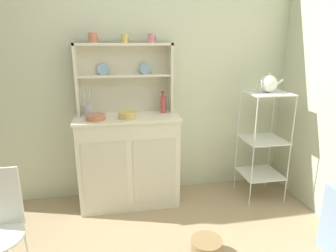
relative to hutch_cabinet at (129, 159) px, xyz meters
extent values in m
cube|color=beige|center=(0.14, 0.26, 0.78)|extent=(3.84, 0.05, 2.50)
cube|color=silver|center=(0.00, 0.00, -0.01)|extent=(0.96, 0.42, 0.91)
cube|color=beige|center=(-0.23, -0.21, -0.06)|extent=(0.40, 0.01, 0.64)
cube|color=beige|center=(0.23, -0.21, -0.06)|extent=(0.40, 0.01, 0.64)
cube|color=#EEE6CE|center=(0.00, 0.00, 0.43)|extent=(0.99, 0.45, 0.02)
cube|color=beige|center=(0.00, 0.20, 0.78)|extent=(0.92, 0.02, 0.68)
cube|color=silver|center=(-0.45, 0.12, 0.78)|extent=(0.02, 0.18, 0.68)
cube|color=silver|center=(0.45, 0.12, 0.78)|extent=(0.02, 0.18, 0.68)
cube|color=silver|center=(0.00, 0.12, 0.82)|extent=(0.88, 0.16, 0.02)
cube|color=silver|center=(0.00, 0.12, 1.11)|extent=(0.92, 0.18, 0.02)
cylinder|color=#8EB2D1|center=(-0.20, 0.16, 0.88)|extent=(0.11, 0.03, 0.11)
cylinder|color=#8EB2D1|center=(0.20, 0.16, 0.88)|extent=(0.11, 0.03, 0.11)
cylinder|color=silver|center=(1.17, -0.32, 0.09)|extent=(0.01, 0.01, 1.12)
cylinder|color=silver|center=(1.56, -0.32, 0.09)|extent=(0.01, 0.01, 1.12)
cylinder|color=silver|center=(1.17, 0.05, 0.09)|extent=(0.01, 0.01, 1.12)
cylinder|color=silver|center=(1.56, 0.05, 0.09)|extent=(0.01, 0.01, 1.12)
cube|color=silver|center=(1.36, -0.14, 0.65)|extent=(0.41, 0.39, 0.01)
cube|color=silver|center=(1.36, -0.14, 0.17)|extent=(0.41, 0.39, 0.01)
cube|color=silver|center=(1.36, -0.14, -0.21)|extent=(0.41, 0.39, 0.01)
cylinder|color=white|center=(-0.75, -0.91, -0.24)|extent=(0.01, 0.01, 0.45)
cylinder|color=#93754C|center=(0.53, -0.91, -0.40)|extent=(0.24, 0.24, 0.13)
cylinder|color=#C67556|center=(-0.28, 0.12, 1.16)|extent=(0.08, 0.08, 0.09)
torus|color=#C67556|center=(-0.23, 0.12, 1.17)|extent=(0.01, 0.05, 0.05)
cylinder|color=#DBB760|center=(0.01, 0.12, 1.16)|extent=(0.07, 0.07, 0.08)
torus|color=#DBB760|center=(0.05, 0.12, 1.16)|extent=(0.01, 0.04, 0.04)
cylinder|color=#D17A84|center=(0.26, 0.12, 1.16)|extent=(0.07, 0.07, 0.09)
torus|color=#D17A84|center=(0.30, 0.12, 1.17)|extent=(0.01, 0.05, 0.05)
cylinder|color=#C67556|center=(-0.29, -0.07, 0.47)|extent=(0.18, 0.18, 0.05)
cylinder|color=#DBB760|center=(0.00, -0.07, 0.47)|extent=(0.17, 0.17, 0.06)
cylinder|color=#B74C47|center=(0.36, 0.09, 0.52)|extent=(0.06, 0.06, 0.16)
cylinder|color=#B74C47|center=(0.36, 0.09, 0.63)|extent=(0.02, 0.02, 0.04)
cylinder|color=#4C382D|center=(0.36, 0.09, 0.66)|extent=(0.03, 0.03, 0.01)
cylinder|color=#B2B7C6|center=(-0.36, 0.08, 0.50)|extent=(0.08, 0.08, 0.11)
cylinder|color=silver|center=(-0.34, 0.08, 0.59)|extent=(0.01, 0.03, 0.19)
ellipsoid|color=silver|center=(-0.34, 0.08, 0.69)|extent=(0.02, 0.01, 0.01)
cylinder|color=silver|center=(-0.34, 0.09, 0.58)|extent=(0.01, 0.02, 0.19)
ellipsoid|color=silver|center=(-0.34, 0.09, 0.69)|extent=(0.02, 0.01, 0.01)
cylinder|color=silver|center=(-0.39, 0.07, 0.58)|extent=(0.01, 0.03, 0.18)
ellipsoid|color=silver|center=(-0.39, 0.07, 0.67)|extent=(0.02, 0.01, 0.01)
sphere|color=white|center=(1.36, -0.14, 0.74)|extent=(0.17, 0.17, 0.17)
sphere|color=silver|center=(1.36, -0.14, 0.83)|extent=(0.02, 0.02, 0.02)
cylinder|color=white|center=(1.48, -0.14, 0.75)|extent=(0.09, 0.02, 0.07)
torus|color=white|center=(1.27, -0.14, 0.74)|extent=(0.01, 0.10, 0.10)
camera|label=1|loc=(-0.13, -2.72, 1.13)|focal=31.16mm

